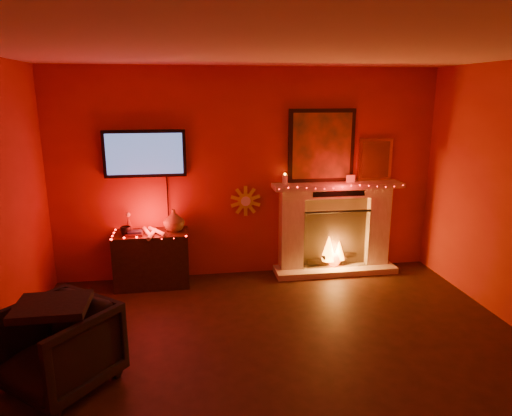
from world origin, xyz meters
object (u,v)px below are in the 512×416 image
(tv, at_px, (145,154))
(console_table, at_px, (153,256))
(fireplace, at_px, (334,219))
(armchair, at_px, (59,347))
(sunburst_clock, at_px, (246,201))

(tv, relative_size, console_table, 1.28)
(fireplace, bearing_deg, console_table, -176.94)
(tv, bearing_deg, armchair, -105.16)
(console_table, height_order, armchair, console_table)
(tv, xyz_separation_m, armchair, (-0.59, -2.19, -1.29))
(armchair, bearing_deg, fireplace, 75.35)
(fireplace, distance_m, tv, 2.61)
(fireplace, relative_size, tv, 1.76)
(fireplace, relative_size, sunburst_clock, 5.45)
(fireplace, distance_m, console_table, 2.43)
(tv, bearing_deg, console_table, -78.02)
(fireplace, height_order, sunburst_clock, fireplace)
(console_table, bearing_deg, armchair, -107.61)
(fireplace, xyz_separation_m, tv, (-2.44, 0.06, 0.92))
(sunburst_clock, height_order, console_table, sunburst_clock)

